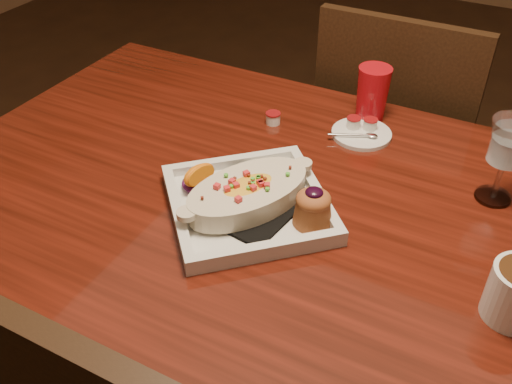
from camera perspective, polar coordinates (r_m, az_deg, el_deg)
The scene contains 7 objects.
table at distance 1.09m, azimuth 5.09°, elevation -5.83°, with size 1.50×0.90×0.75m.
chair_far at distance 1.66m, azimuth 13.60°, elevation 3.99°, with size 0.42×0.42×0.93m.
plate at distance 1.00m, azimuth -0.31°, elevation -0.62°, with size 0.38×0.38×0.08m.
goblet at distance 1.08m, azimuth 23.95°, elevation 4.15°, with size 0.08×0.08×0.16m.
saucer at distance 1.25m, azimuth 10.42°, elevation 5.96°, with size 0.13×0.13×0.09m.
creamer_loose at distance 1.27m, azimuth 1.72°, elevation 7.41°, with size 0.03×0.03×0.03m.
red_tumbler at distance 1.29m, azimuth 11.56°, elevation 9.62°, with size 0.07×0.07×0.12m, color red.
Camera 1 is at (0.28, -0.74, 1.40)m, focal length 40.00 mm.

